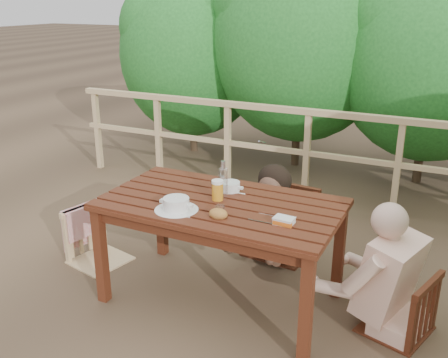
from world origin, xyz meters
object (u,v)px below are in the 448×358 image
at_px(table, 221,252).
at_px(bread_roll, 218,214).
at_px(beer_glass, 218,191).
at_px(chair_far, 281,196).
at_px(diner_right, 413,233).
at_px(bottle, 223,180).
at_px(soup_far, 230,187).
at_px(woman, 283,182).
at_px(tumbler, 220,211).
at_px(butter_tub, 284,221).
at_px(chair_left, 96,214).
at_px(soup_near, 176,205).
at_px(chair_right, 402,275).

bearing_deg(table, bread_roll, -67.30).
bearing_deg(beer_glass, chair_far, 78.80).
bearing_deg(diner_right, table, 114.58).
bearing_deg(table, bottle, 105.74).
distance_m(chair_far, bread_roll, 1.13).
height_order(soup_far, beer_glass, beer_glass).
bearing_deg(woman, bottle, 83.85).
bearing_deg(woman, beer_glass, 84.43).
height_order(tumbler, butter_tub, tumbler).
height_order(chair_left, diner_right, diner_right).
relative_size(woman, soup_near, 4.34).
xyz_separation_m(bottle, tumbler, (0.12, -0.29, -0.10)).
height_order(chair_far, tumbler, chair_far).
bearing_deg(soup_near, soup_far, 69.98).
relative_size(chair_right, soup_far, 3.40).
xyz_separation_m(chair_left, soup_near, (0.94, -0.30, 0.37)).
bearing_deg(bottle, diner_right, 3.15).
bearing_deg(chair_left, diner_right, -74.39).
distance_m(chair_right, bread_roll, 1.22).
bearing_deg(soup_near, butter_tub, 8.46).
height_order(soup_far, tumbler, soup_far).
bearing_deg(bread_roll, tumbler, 99.94).
relative_size(chair_far, bread_roll, 8.43).
distance_m(chair_left, bottle, 1.20).
distance_m(chair_right, soup_far, 1.28).
height_order(woman, butter_tub, woman).
bearing_deg(bread_roll, chair_far, 88.17).
height_order(table, soup_far, soup_far).
bearing_deg(bottle, chair_left, -177.95).
height_order(chair_left, chair_far, chair_far).
bearing_deg(soup_near, diner_right, 16.12).
bearing_deg(beer_glass, bread_roll, -62.68).
bearing_deg(chair_right, beer_glass, -65.98).
height_order(chair_left, bottle, bottle).
distance_m(chair_right, tumbler, 1.21).
bearing_deg(woman, table, 86.49).
relative_size(table, soup_far, 6.67).
distance_m(soup_far, bread_roll, 0.47).
bearing_deg(butter_tub, chair_left, 177.03).
relative_size(table, woman, 1.29).
bearing_deg(bottle, tumbler, -67.57).
bearing_deg(soup_far, table, -82.22).
distance_m(table, tumbler, 0.47).
distance_m(table, butter_tub, 0.66).
bearing_deg(chair_right, woman, -106.94).
height_order(table, woman, woman).
relative_size(diner_right, bottle, 5.20).
bearing_deg(table, soup_near, -127.45).
bearing_deg(soup_near, chair_left, 162.15).
relative_size(table, chair_left, 1.91).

